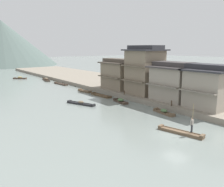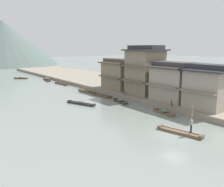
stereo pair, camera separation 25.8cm
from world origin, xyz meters
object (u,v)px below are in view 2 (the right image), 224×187
boat_moored_nearest (61,84)px  house_waterfront_nearest (208,87)px  boat_moored_far (81,103)px  house_waterfront_tall (145,70)px  boat_crossing_west (121,101)px  mooring_post_dock_mid (125,93)px  boat_upstream_distant (101,95)px  boat_moored_third (164,112)px  mooring_post_dock_near (171,103)px  boat_moored_second (47,79)px  boat_midriver_drifting (21,78)px  boatman_person (191,123)px  house_waterfront_second (174,82)px  boat_foreground_poled (180,132)px  house_waterfront_narrow (118,74)px  boat_midriver_upstream (85,91)px

boat_moored_nearest → house_waterfront_nearest: house_waterfront_nearest is taller
boat_moored_far → house_waterfront_tall: bearing=-12.0°
boat_crossing_west → house_waterfront_nearest: bearing=-66.1°
mooring_post_dock_mid → boat_upstream_distant: bearing=114.8°
boat_moored_third → mooring_post_dock_near: mooring_post_dock_near is taller
house_waterfront_tall → boat_moored_second: bearing=99.3°
boat_midriver_drifting → house_waterfront_nearest: size_ratio=0.57×
boat_moored_nearest → mooring_post_dock_near: size_ratio=7.04×
mooring_post_dock_mid → boatman_person: bearing=-109.0°
house_waterfront_second → house_waterfront_tall: size_ratio=0.79×
mooring_post_dock_near → house_waterfront_second: bearing=36.2°
boat_crossing_west → mooring_post_dock_mid: size_ratio=5.52×
boat_moored_far → boatman_person: bearing=-83.5°
house_waterfront_nearest → mooring_post_dock_near: bearing=130.3°
boatman_person → boat_moored_far: bearing=96.5°
mooring_post_dock_near → mooring_post_dock_mid: bearing=90.0°
mooring_post_dock_near → boatman_person: bearing=-129.2°
boat_moored_nearest → boat_foreground_poled: bearing=-96.7°
house_waterfront_second → mooring_post_dock_near: size_ratio=8.66×
boat_moored_nearest → mooring_post_dock_near: 33.16m
house_waterfront_tall → house_waterfront_narrow: house_waterfront_tall is taller
boat_moored_third → house_waterfront_tall: bearing=60.3°
boat_moored_second → boat_midriver_drifting: boat_moored_second is taller
boatman_person → house_waterfront_narrow: house_waterfront_narrow is taller
mooring_post_dock_near → boat_moored_nearest: bearing=93.3°
boat_moored_nearest → house_waterfront_second: house_waterfront_second is taller
boat_foreground_poled → house_waterfront_narrow: 24.78m
boat_midriver_upstream → boat_upstream_distant: 5.65m
boat_foreground_poled → boat_midriver_upstream: bearing=81.1°
boat_moored_third → boat_moored_second: bearing=90.2°
boat_upstream_distant → boat_moored_second: bearing=89.9°
boat_midriver_drifting → house_waterfront_narrow: size_ratio=0.48×
boat_foreground_poled → house_waterfront_narrow: bearing=67.4°
mooring_post_dock_mid → house_waterfront_nearest: bearing=-77.7°
boat_crossing_west → house_waterfront_tall: (5.81, 0.25, 4.83)m
boat_foreground_poled → mooring_post_dock_mid: mooring_post_dock_mid is taller
boat_moored_second → boat_upstream_distant: boat_moored_second is taller
boat_upstream_distant → house_waterfront_second: bearing=-66.9°
mooring_post_dock_mid → boat_moored_third: bearing=-99.8°
mooring_post_dock_near → boat_moored_third: bearing=-172.9°
house_waterfront_tall → house_waterfront_narrow: 7.21m
boat_midriver_drifting → house_waterfront_tall: bearing=-76.0°
boat_moored_third → boat_moored_far: bearing=119.3°
house_waterfront_second → boat_midriver_drifting: bearing=102.1°
house_waterfront_narrow → mooring_post_dock_mid: (-2.87, -5.48, -2.65)m
house_waterfront_second → house_waterfront_narrow: same height
mooring_post_dock_mid → boat_moored_nearest: bearing=94.8°
boatman_person → house_waterfront_second: house_waterfront_second is taller
boat_moored_third → house_waterfront_second: (5.22, 2.68, 3.55)m
boatman_person → boat_midriver_drifting: 57.89m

